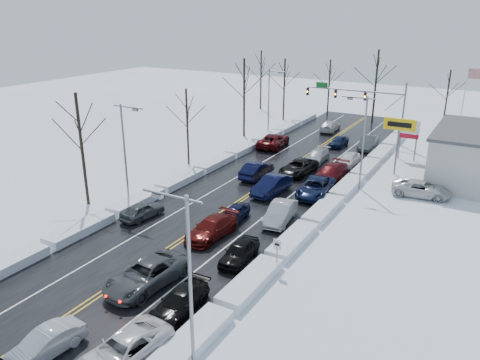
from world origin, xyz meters
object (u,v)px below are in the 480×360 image
Objects in this scene: traffic_signal_mast at (364,99)px; oncoming_car_0 at (256,177)px; flagpole at (465,102)px; tires_plus_sign at (399,128)px.

traffic_signal_mast reaches higher than oncoming_car_0.
traffic_signal_mast is at bearing -170.27° from flagpole.
tires_plus_sign is at bearing -59.54° from traffic_signal_mast.
tires_plus_sign is 14.79m from flagpole.
flagpole is (11.72, 2.01, 0.45)m from traffic_signal_mast.
flagpole is at bearing 71.56° from tires_plus_sign.
flagpole is at bearing 9.73° from traffic_signal_mast.
tires_plus_sign is 1.21× the size of oncoming_car_0.
oncoming_car_0 is (-12.23, -8.14, -4.99)m from tires_plus_sign.
tires_plus_sign is (7.05, -12.00, -0.49)m from traffic_signal_mast.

